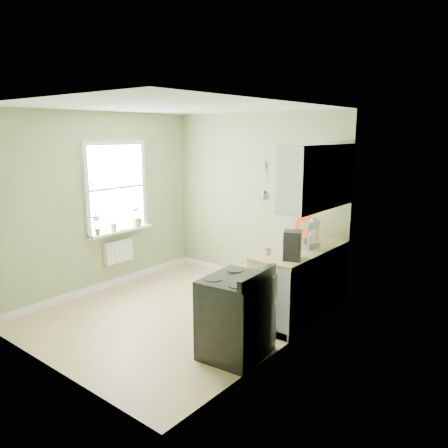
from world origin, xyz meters
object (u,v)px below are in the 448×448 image
Objects in this scene: stand_mixer at (309,235)px; stove at (236,316)px; kettle at (287,240)px; coffee_maker at (292,246)px.

stove is at bearing -92.04° from stand_mixer.
stand_mixer is (0.05, 1.52, 0.63)m from stove.
kettle is at bearing 97.63° from stove.
stove is at bearing -82.37° from kettle.
kettle is at bearing 126.56° from coffee_maker.
kettle is (-0.18, 1.34, 0.56)m from stove.
stove is 2.60× the size of stand_mixer.
stand_mixer reaches higher than coffee_maker.
coffee_maker is (0.16, 0.89, 0.63)m from stove.
kettle is at bearing -143.26° from stand_mixer.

